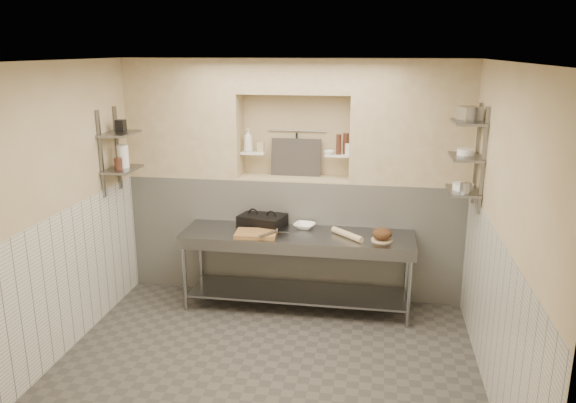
% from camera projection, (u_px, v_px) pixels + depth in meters
% --- Properties ---
extents(floor, '(4.00, 3.90, 0.10)m').
position_uv_depth(floor, '(267.00, 365.00, 5.41)').
color(floor, '#47433F').
rests_on(floor, ground).
extents(ceiling, '(4.00, 3.90, 0.10)m').
position_uv_depth(ceiling, '(264.00, 55.00, 4.64)').
color(ceiling, silver).
rests_on(ceiling, ground).
extents(wall_left, '(0.10, 3.90, 2.80)m').
position_uv_depth(wall_left, '(55.00, 212.00, 5.34)').
color(wall_left, '#C6B38F').
rests_on(wall_left, ground).
extents(wall_right, '(0.10, 3.90, 2.80)m').
position_uv_depth(wall_right, '(505.00, 234.00, 4.71)').
color(wall_right, '#C6B38F').
rests_on(wall_right, ground).
extents(wall_back, '(4.00, 0.10, 2.80)m').
position_uv_depth(wall_back, '(298.00, 174.00, 6.93)').
color(wall_back, '#C6B38F').
rests_on(wall_back, ground).
extents(wall_front, '(4.00, 0.10, 2.80)m').
position_uv_depth(wall_front, '(194.00, 328.00, 3.12)').
color(wall_front, '#C6B38F').
rests_on(wall_front, ground).
extents(backwall_lower, '(4.00, 0.40, 1.40)m').
position_uv_depth(backwall_lower, '(294.00, 234.00, 6.87)').
color(backwall_lower, silver).
rests_on(backwall_lower, floor).
extents(alcove_sill, '(1.30, 0.40, 0.02)m').
position_uv_depth(alcove_sill, '(295.00, 178.00, 6.69)').
color(alcove_sill, '#C6B38F').
rests_on(alcove_sill, backwall_lower).
extents(backwall_pillar_left, '(1.35, 0.40, 1.40)m').
position_uv_depth(backwall_pillar_left, '(186.00, 118.00, 6.71)').
color(backwall_pillar_left, '#C6B38F').
rests_on(backwall_pillar_left, backwall_lower).
extents(backwall_pillar_right, '(1.35, 0.40, 1.40)m').
position_uv_depth(backwall_pillar_right, '(411.00, 122.00, 6.30)').
color(backwall_pillar_right, '#C6B38F').
rests_on(backwall_pillar_right, backwall_lower).
extents(backwall_header, '(1.30, 0.40, 0.40)m').
position_uv_depth(backwall_header, '(295.00, 76.00, 6.37)').
color(backwall_header, '#C6B38F').
rests_on(backwall_header, backwall_lower).
extents(wainscot_left, '(0.02, 3.90, 1.40)m').
position_uv_depth(wainscot_left, '(68.00, 280.00, 5.52)').
color(wainscot_left, silver).
rests_on(wainscot_left, floor).
extents(wainscot_right, '(0.02, 3.90, 1.40)m').
position_uv_depth(wainscot_right, '(489.00, 309.00, 4.90)').
color(wainscot_right, silver).
rests_on(wainscot_right, floor).
extents(alcove_shelf_left, '(0.28, 0.16, 0.02)m').
position_uv_depth(alcove_shelf_left, '(253.00, 153.00, 6.69)').
color(alcove_shelf_left, white).
rests_on(alcove_shelf_left, backwall_lower).
extents(alcove_shelf_right, '(0.28, 0.16, 0.02)m').
position_uv_depth(alcove_shelf_right, '(337.00, 155.00, 6.53)').
color(alcove_shelf_right, white).
rests_on(alcove_shelf_right, backwall_lower).
extents(utensil_rail, '(0.70, 0.02, 0.02)m').
position_uv_depth(utensil_rail, '(297.00, 131.00, 6.71)').
color(utensil_rail, gray).
rests_on(utensil_rail, wall_back).
extents(hanging_steel, '(0.02, 0.02, 0.30)m').
position_uv_depth(hanging_steel, '(297.00, 145.00, 6.73)').
color(hanging_steel, black).
rests_on(hanging_steel, utensil_rail).
extents(splash_panel, '(0.60, 0.08, 0.45)m').
position_uv_depth(splash_panel, '(296.00, 157.00, 6.72)').
color(splash_panel, '#383330').
rests_on(splash_panel, alcove_sill).
extents(shelf_rail_left_a, '(0.03, 0.03, 0.95)m').
position_uv_depth(shelf_rail_left_a, '(118.00, 148.00, 6.41)').
color(shelf_rail_left_a, slate).
rests_on(shelf_rail_left_a, wall_left).
extents(shelf_rail_left_b, '(0.03, 0.03, 0.95)m').
position_uv_depth(shelf_rail_left_b, '(101.00, 154.00, 6.03)').
color(shelf_rail_left_b, slate).
rests_on(shelf_rail_left_b, wall_left).
extents(wall_shelf_left_lower, '(0.30, 0.50, 0.02)m').
position_uv_depth(wall_shelf_left_lower, '(122.00, 169.00, 6.25)').
color(wall_shelf_left_lower, slate).
rests_on(wall_shelf_left_lower, wall_left).
extents(wall_shelf_left_upper, '(0.30, 0.50, 0.03)m').
position_uv_depth(wall_shelf_left_upper, '(120.00, 134.00, 6.15)').
color(wall_shelf_left_upper, slate).
rests_on(wall_shelf_left_upper, wall_left).
extents(shelf_rail_right_a, '(0.03, 0.03, 1.05)m').
position_uv_depth(shelf_rail_right_a, '(477.00, 154.00, 5.79)').
color(shelf_rail_right_a, slate).
rests_on(shelf_rail_right_a, wall_right).
extents(shelf_rail_right_b, '(0.03, 0.03, 1.05)m').
position_uv_depth(shelf_rail_right_b, '(483.00, 161.00, 5.41)').
color(shelf_rail_right_b, slate).
rests_on(shelf_rail_right_b, wall_right).
extents(wall_shelf_right_lower, '(0.30, 0.50, 0.02)m').
position_uv_depth(wall_shelf_right_lower, '(463.00, 191.00, 5.71)').
color(wall_shelf_right_lower, slate).
rests_on(wall_shelf_right_lower, wall_right).
extents(wall_shelf_right_mid, '(0.30, 0.50, 0.02)m').
position_uv_depth(wall_shelf_right_mid, '(466.00, 157.00, 5.62)').
color(wall_shelf_right_mid, slate).
rests_on(wall_shelf_right_mid, wall_right).
extents(wall_shelf_right_upper, '(0.30, 0.50, 0.03)m').
position_uv_depth(wall_shelf_right_upper, '(469.00, 122.00, 5.53)').
color(wall_shelf_right_upper, slate).
rests_on(wall_shelf_right_upper, wall_right).
extents(prep_table, '(2.60, 0.70, 0.90)m').
position_uv_depth(prep_table, '(297.00, 256.00, 6.33)').
color(prep_table, gray).
rests_on(prep_table, floor).
extents(panini_press, '(0.58, 0.48, 0.14)m').
position_uv_depth(panini_press, '(262.00, 221.00, 6.52)').
color(panini_press, black).
rests_on(panini_press, prep_table).
extents(cutting_board, '(0.47, 0.35, 0.04)m').
position_uv_depth(cutting_board, '(256.00, 234.00, 6.21)').
color(cutting_board, olive).
rests_on(cutting_board, prep_table).
extents(knife_blade, '(0.23, 0.06, 0.01)m').
position_uv_depth(knife_blade, '(282.00, 232.00, 6.18)').
color(knife_blade, gray).
rests_on(knife_blade, cutting_board).
extents(tongs, '(0.18, 0.25, 0.03)m').
position_uv_depth(tongs, '(268.00, 234.00, 6.09)').
color(tongs, gray).
rests_on(tongs, cutting_board).
extents(mixing_bowl, '(0.29, 0.29, 0.06)m').
position_uv_depth(mixing_bowl, '(304.00, 226.00, 6.45)').
color(mixing_bowl, white).
rests_on(mixing_bowl, prep_table).
extents(rolling_pin, '(0.37, 0.37, 0.07)m').
position_uv_depth(rolling_pin, '(347.00, 234.00, 6.14)').
color(rolling_pin, tan).
rests_on(rolling_pin, prep_table).
extents(bread_board, '(0.23, 0.23, 0.01)m').
position_uv_depth(bread_board, '(382.00, 240.00, 6.05)').
color(bread_board, tan).
rests_on(bread_board, prep_table).
extents(bread_loaf, '(0.21, 0.21, 0.13)m').
position_uv_depth(bread_loaf, '(382.00, 234.00, 6.03)').
color(bread_loaf, '#4C2D19').
rests_on(bread_loaf, bread_board).
extents(bottle_soap, '(0.14, 0.14, 0.28)m').
position_uv_depth(bottle_soap, '(248.00, 141.00, 6.62)').
color(bottle_soap, white).
rests_on(bottle_soap, alcove_shelf_left).
extents(jar_alcove, '(0.08, 0.08, 0.11)m').
position_uv_depth(jar_alcove, '(261.00, 147.00, 6.65)').
color(jar_alcove, '#C6B38F').
rests_on(jar_alcove, alcove_shelf_left).
extents(bowl_alcove, '(0.15, 0.15, 0.04)m').
position_uv_depth(bowl_alcove, '(329.00, 152.00, 6.54)').
color(bowl_alcove, white).
rests_on(bowl_alcove, alcove_shelf_right).
extents(condiment_a, '(0.07, 0.07, 0.25)m').
position_uv_depth(condiment_a, '(346.00, 144.00, 6.50)').
color(condiment_a, '#402117').
rests_on(condiment_a, alcove_shelf_right).
extents(condiment_b, '(0.06, 0.06, 0.23)m').
position_uv_depth(condiment_b, '(339.00, 144.00, 6.49)').
color(condiment_b, '#402117').
rests_on(condiment_b, alcove_shelf_right).
extents(condiment_c, '(0.08, 0.08, 0.13)m').
position_uv_depth(condiment_c, '(348.00, 149.00, 6.49)').
color(condiment_c, white).
rests_on(condiment_c, alcove_shelf_right).
extents(jug_left, '(0.13, 0.13, 0.25)m').
position_uv_depth(jug_left, '(123.00, 156.00, 6.25)').
color(jug_left, white).
rests_on(jug_left, wall_shelf_left_lower).
extents(jar_left, '(0.09, 0.09, 0.13)m').
position_uv_depth(jar_left, '(118.00, 164.00, 6.15)').
color(jar_left, '#402117').
rests_on(jar_left, wall_shelf_left_lower).
extents(box_left_upper, '(0.10, 0.10, 0.13)m').
position_uv_depth(box_left_upper, '(121.00, 126.00, 6.17)').
color(box_left_upper, black).
rests_on(box_left_upper, wall_shelf_left_upper).
extents(bowl_right, '(0.21, 0.21, 0.06)m').
position_uv_depth(bowl_right, '(463.00, 187.00, 5.70)').
color(bowl_right, white).
rests_on(bowl_right, wall_shelf_right_lower).
extents(canister_right, '(0.11, 0.11, 0.11)m').
position_uv_depth(canister_right, '(466.00, 188.00, 5.54)').
color(canister_right, gray).
rests_on(canister_right, wall_shelf_right_lower).
extents(bowl_right_mid, '(0.17, 0.17, 0.06)m').
position_uv_depth(bowl_right_mid, '(465.00, 152.00, 5.66)').
color(bowl_right_mid, white).
rests_on(bowl_right_mid, wall_shelf_right_mid).
extents(basket_right, '(0.24, 0.27, 0.14)m').
position_uv_depth(basket_right, '(469.00, 114.00, 5.51)').
color(basket_right, gray).
rests_on(basket_right, wall_shelf_right_upper).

